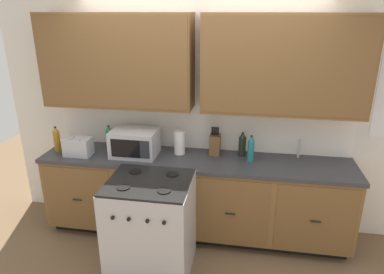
% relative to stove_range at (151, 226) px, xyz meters
% --- Properties ---
extents(ground_plane, '(8.12, 8.12, 0.00)m').
position_rel_stove_range_xyz_m(ground_plane, '(0.32, 0.33, -0.47)').
color(ground_plane, brown).
extents(wall_unit, '(4.45, 0.40, 2.53)m').
position_rel_stove_range_xyz_m(wall_unit, '(0.32, 0.83, 1.19)').
color(wall_unit, white).
rests_on(wall_unit, ground_plane).
extents(counter_run, '(3.28, 0.64, 0.91)m').
position_rel_stove_range_xyz_m(counter_run, '(0.32, 0.63, -0.00)').
color(counter_run, black).
rests_on(counter_run, ground_plane).
extents(stove_range, '(0.76, 0.68, 0.95)m').
position_rel_stove_range_xyz_m(stove_range, '(0.00, 0.00, 0.00)').
color(stove_range, '#B7B7BC').
rests_on(stove_range, ground_plane).
extents(microwave, '(0.48, 0.37, 0.28)m').
position_rel_stove_range_xyz_m(microwave, '(-0.33, 0.63, 0.58)').
color(microwave, '#B7B7BC').
rests_on(microwave, counter_run).
extents(toaster, '(0.28, 0.18, 0.19)m').
position_rel_stove_range_xyz_m(toaster, '(-0.93, 0.52, 0.54)').
color(toaster, '#B7B7BC').
rests_on(toaster, counter_run).
extents(knife_block, '(0.11, 0.14, 0.31)m').
position_rel_stove_range_xyz_m(knife_block, '(0.51, 0.79, 0.56)').
color(knife_block, brown).
rests_on(knife_block, counter_run).
extents(sink_faucet, '(0.02, 0.02, 0.20)m').
position_rel_stove_range_xyz_m(sink_faucet, '(1.39, 0.84, 0.54)').
color(sink_faucet, '#B2B5BA').
rests_on(sink_faucet, counter_run).
extents(paper_towel_roll, '(0.12, 0.12, 0.26)m').
position_rel_stove_range_xyz_m(paper_towel_roll, '(0.13, 0.74, 0.57)').
color(paper_towel_roll, white).
rests_on(paper_towel_roll, counter_run).
extents(bottle_dark, '(0.08, 0.08, 0.26)m').
position_rel_stove_range_xyz_m(bottle_dark, '(0.80, 0.79, 0.57)').
color(bottle_dark, black).
rests_on(bottle_dark, counter_run).
extents(bottle_teal, '(0.06, 0.06, 0.28)m').
position_rel_stove_range_xyz_m(bottle_teal, '(0.89, 0.66, 0.58)').
color(bottle_teal, '#1E707A').
rests_on(bottle_teal, counter_run).
extents(bottle_amber, '(0.07, 0.07, 0.28)m').
position_rel_stove_range_xyz_m(bottle_amber, '(-1.21, 0.59, 0.58)').
color(bottle_amber, '#9E6619').
rests_on(bottle_amber, counter_run).
extents(bottle_green, '(0.07, 0.07, 0.26)m').
position_rel_stove_range_xyz_m(bottle_green, '(-0.68, 0.78, 0.57)').
color(bottle_green, '#237A38').
rests_on(bottle_green, counter_run).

